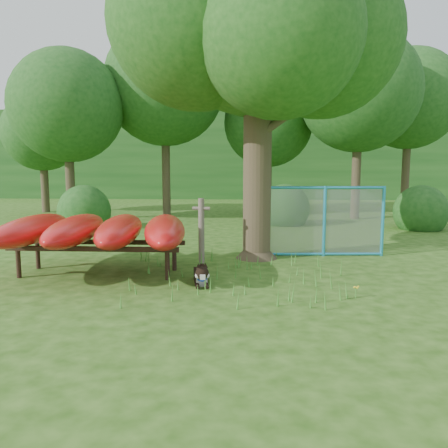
# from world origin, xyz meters

# --- Properties ---
(ground) EXTENTS (80.00, 80.00, 0.00)m
(ground) POSITION_xyz_m (0.00, 0.00, 0.00)
(ground) COLOR #234C0F
(ground) RESTS_ON ground
(oak_tree) EXTENTS (6.47, 5.69, 7.99)m
(oak_tree) POSITION_xyz_m (0.81, 2.88, 5.33)
(oak_tree) COLOR #3A2F1F
(oak_tree) RESTS_ON ground
(wooden_post) EXTENTS (0.39, 0.15, 1.42)m
(wooden_post) POSITION_xyz_m (-0.36, 2.24, 0.75)
(wooden_post) COLOR brown
(wooden_post) RESTS_ON ground
(kayak_rack) EXTENTS (3.81, 3.37, 1.14)m
(kayak_rack) POSITION_xyz_m (-2.26, 1.12, 0.87)
(kayak_rack) COLOR black
(kayak_rack) RESTS_ON ground
(husky_dog) EXTENTS (0.37, 1.02, 0.45)m
(husky_dog) POSITION_xyz_m (-0.16, 0.46, 0.16)
(husky_dog) COLOR black
(husky_dog) RESTS_ON ground
(fence_section) EXTENTS (2.83, 0.28, 2.76)m
(fence_section) POSITION_xyz_m (2.45, 3.17, 0.83)
(fence_section) COLOR #2997C2
(fence_section) RESTS_ON ground
(wildflower_clump) EXTENTS (0.09, 0.09, 0.20)m
(wildflower_clump) POSITION_xyz_m (2.40, -0.23, 0.16)
(wildflower_clump) COLOR #47902F
(wildflower_clump) RESTS_ON ground
(bg_tree_a) EXTENTS (4.40, 4.40, 6.70)m
(bg_tree_a) POSITION_xyz_m (-6.50, 10.00, 4.48)
(bg_tree_a) COLOR #3A2F1F
(bg_tree_a) RESTS_ON ground
(bg_tree_b) EXTENTS (5.20, 5.20, 8.22)m
(bg_tree_b) POSITION_xyz_m (-3.00, 12.00, 5.61)
(bg_tree_b) COLOR #3A2F1F
(bg_tree_b) RESTS_ON ground
(bg_tree_c) EXTENTS (4.00, 4.00, 6.12)m
(bg_tree_c) POSITION_xyz_m (1.50, 13.00, 4.11)
(bg_tree_c) COLOR #3A2F1F
(bg_tree_c) RESTS_ON ground
(bg_tree_d) EXTENTS (4.80, 4.80, 7.50)m
(bg_tree_d) POSITION_xyz_m (5.00, 11.00, 5.08)
(bg_tree_d) COLOR #3A2F1F
(bg_tree_d) RESTS_ON ground
(bg_tree_e) EXTENTS (4.60, 4.60, 7.55)m
(bg_tree_e) POSITION_xyz_m (8.00, 14.00, 5.23)
(bg_tree_e) COLOR #3A2F1F
(bg_tree_e) RESTS_ON ground
(bg_tree_f) EXTENTS (3.60, 3.60, 5.55)m
(bg_tree_f) POSITION_xyz_m (-9.00, 13.00, 3.73)
(bg_tree_f) COLOR #3A2F1F
(bg_tree_f) RESTS_ON ground
(shrub_left) EXTENTS (1.80, 1.80, 1.80)m
(shrub_left) POSITION_xyz_m (-5.00, 7.50, 0.00)
(shrub_left) COLOR #1A4C18
(shrub_left) RESTS_ON ground
(shrub_right) EXTENTS (1.80, 1.80, 1.80)m
(shrub_right) POSITION_xyz_m (6.50, 8.00, 0.00)
(shrub_right) COLOR #1A4C18
(shrub_right) RESTS_ON ground
(shrub_mid) EXTENTS (1.80, 1.80, 1.80)m
(shrub_mid) POSITION_xyz_m (2.00, 9.00, 0.00)
(shrub_mid) COLOR #1A4C18
(shrub_mid) RESTS_ON ground
(wooded_hillside) EXTENTS (80.00, 12.00, 6.00)m
(wooded_hillside) POSITION_xyz_m (0.00, 28.00, 3.00)
(wooded_hillside) COLOR #1A4C18
(wooded_hillside) RESTS_ON ground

